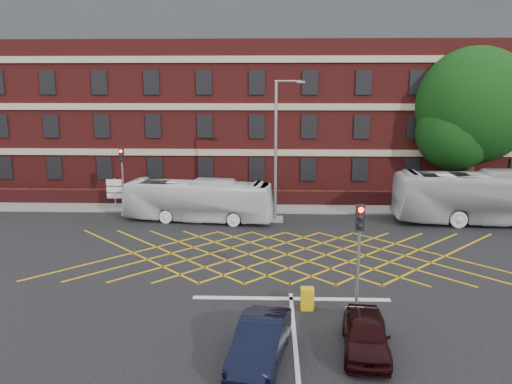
{
  "coord_description": "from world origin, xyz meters",
  "views": [
    {
      "loc": [
        -0.81,
        -22.45,
        8.38
      ],
      "look_at": [
        -1.59,
        1.5,
        3.38
      ],
      "focal_mm": 35.0,
      "sensor_mm": 36.0,
      "label": 1
    }
  ],
  "objects_px": {
    "traffic_light_near": "(358,271)",
    "car_maroon": "(366,334)",
    "traffic_light_far": "(123,184)",
    "bus_left": "(198,200)",
    "utility_cabinet": "(307,299)",
    "bus_right": "(492,198)",
    "car_navy": "(260,341)",
    "deciduous_tree": "(472,114)",
    "direction_signs": "(115,190)",
    "street_lamp": "(277,174)"
  },
  "relations": [
    {
      "from": "car_navy",
      "to": "traffic_light_far",
      "type": "xyz_separation_m",
      "value": [
        -10.15,
        19.87,
        1.1
      ]
    },
    {
      "from": "bus_right",
      "to": "traffic_light_far",
      "type": "bearing_deg",
      "value": 85.39
    },
    {
      "from": "car_navy",
      "to": "car_maroon",
      "type": "distance_m",
      "value": 3.45
    },
    {
      "from": "bus_right",
      "to": "car_maroon",
      "type": "xyz_separation_m",
      "value": [
        -10.73,
        -16.06,
        -1.06
      ]
    },
    {
      "from": "bus_right",
      "to": "deciduous_tree",
      "type": "bearing_deg",
      "value": -6.31
    },
    {
      "from": "deciduous_tree",
      "to": "direction_signs",
      "type": "relative_size",
      "value": 5.21
    },
    {
      "from": "traffic_light_near",
      "to": "traffic_light_far",
      "type": "relative_size",
      "value": 1.0
    },
    {
      "from": "bus_left",
      "to": "traffic_light_far",
      "type": "bearing_deg",
      "value": 69.91
    },
    {
      "from": "bus_left",
      "to": "car_maroon",
      "type": "bearing_deg",
      "value": -146.02
    },
    {
      "from": "bus_left",
      "to": "utility_cabinet",
      "type": "height_order",
      "value": "bus_left"
    },
    {
      "from": "traffic_light_near",
      "to": "utility_cabinet",
      "type": "distance_m",
      "value": 2.3
    },
    {
      "from": "bus_left",
      "to": "utility_cabinet",
      "type": "distance_m",
      "value": 14.36
    },
    {
      "from": "car_maroon",
      "to": "direction_signs",
      "type": "distance_m",
      "value": 23.77
    },
    {
      "from": "car_maroon",
      "to": "deciduous_tree",
      "type": "height_order",
      "value": "deciduous_tree"
    },
    {
      "from": "bus_right",
      "to": "bus_left",
      "type": "bearing_deg",
      "value": 92.63
    },
    {
      "from": "car_maroon",
      "to": "traffic_light_far",
      "type": "distance_m",
      "value": 23.54
    },
    {
      "from": "car_maroon",
      "to": "utility_cabinet",
      "type": "xyz_separation_m",
      "value": [
        -1.66,
        3.16,
        -0.19
      ]
    },
    {
      "from": "bus_left",
      "to": "direction_signs",
      "type": "bearing_deg",
      "value": 73.11
    },
    {
      "from": "car_navy",
      "to": "deciduous_tree",
      "type": "xyz_separation_m",
      "value": [
        15.29,
        23.99,
        5.85
      ]
    },
    {
      "from": "bus_left",
      "to": "deciduous_tree",
      "type": "height_order",
      "value": "deciduous_tree"
    },
    {
      "from": "traffic_light_near",
      "to": "utility_cabinet",
      "type": "relative_size",
      "value": 5.05
    },
    {
      "from": "bus_left",
      "to": "utility_cabinet",
      "type": "bearing_deg",
      "value": -146.53
    },
    {
      "from": "traffic_light_near",
      "to": "traffic_light_far",
      "type": "bearing_deg",
      "value": 129.51
    },
    {
      "from": "deciduous_tree",
      "to": "street_lamp",
      "type": "relative_size",
      "value": 1.29
    },
    {
      "from": "traffic_light_far",
      "to": "utility_cabinet",
      "type": "distance_m",
      "value": 20.03
    },
    {
      "from": "bus_left",
      "to": "bus_right",
      "type": "height_order",
      "value": "bus_right"
    },
    {
      "from": "traffic_light_far",
      "to": "street_lamp",
      "type": "height_order",
      "value": "street_lamp"
    },
    {
      "from": "bus_left",
      "to": "street_lamp",
      "type": "xyz_separation_m",
      "value": [
        5.0,
        0.14,
        1.71
      ]
    },
    {
      "from": "deciduous_tree",
      "to": "car_maroon",
      "type": "bearing_deg",
      "value": -117.02
    },
    {
      "from": "bus_left",
      "to": "traffic_light_near",
      "type": "distance_m",
      "value": 15.62
    },
    {
      "from": "car_navy",
      "to": "direction_signs",
      "type": "relative_size",
      "value": 1.82
    },
    {
      "from": "deciduous_tree",
      "to": "direction_signs",
      "type": "bearing_deg",
      "value": -170.74
    },
    {
      "from": "car_navy",
      "to": "traffic_light_near",
      "type": "bearing_deg",
      "value": 53.34
    },
    {
      "from": "traffic_light_far",
      "to": "street_lamp",
      "type": "distance_m",
      "value": 11.24
    },
    {
      "from": "car_maroon",
      "to": "deciduous_tree",
      "type": "xyz_separation_m",
      "value": [
        11.91,
        23.35,
        5.9
      ]
    },
    {
      "from": "bus_right",
      "to": "car_navy",
      "type": "distance_m",
      "value": 21.89
    },
    {
      "from": "car_maroon",
      "to": "street_lamp",
      "type": "bearing_deg",
      "value": 106.3
    },
    {
      "from": "bus_right",
      "to": "street_lamp",
      "type": "distance_m",
      "value": 13.57
    },
    {
      "from": "car_navy",
      "to": "car_maroon",
      "type": "height_order",
      "value": "car_navy"
    },
    {
      "from": "traffic_light_near",
      "to": "car_maroon",
      "type": "bearing_deg",
      "value": -92.92
    },
    {
      "from": "car_navy",
      "to": "deciduous_tree",
      "type": "distance_m",
      "value": 29.05
    },
    {
      "from": "car_maroon",
      "to": "utility_cabinet",
      "type": "distance_m",
      "value": 3.57
    },
    {
      "from": "car_maroon",
      "to": "traffic_light_near",
      "type": "distance_m",
      "value": 2.89
    },
    {
      "from": "traffic_light_far",
      "to": "street_lamp",
      "type": "relative_size",
      "value": 0.48
    },
    {
      "from": "bus_right",
      "to": "car_maroon",
      "type": "relative_size",
      "value": 3.33
    },
    {
      "from": "bus_left",
      "to": "traffic_light_far",
      "type": "xyz_separation_m",
      "value": [
        -5.77,
        3.11,
        0.43
      ]
    },
    {
      "from": "deciduous_tree",
      "to": "bus_left",
      "type": "bearing_deg",
      "value": -159.83
    },
    {
      "from": "traffic_light_far",
      "to": "utility_cabinet",
      "type": "height_order",
      "value": "traffic_light_far"
    },
    {
      "from": "direction_signs",
      "to": "utility_cabinet",
      "type": "relative_size",
      "value": 2.6
    },
    {
      "from": "deciduous_tree",
      "to": "traffic_light_far",
      "type": "relative_size",
      "value": 2.68
    }
  ]
}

